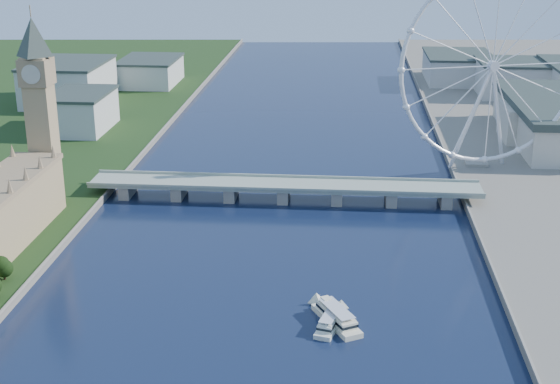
# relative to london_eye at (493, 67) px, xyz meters

# --- Properties ---
(big_ben) EXTENTS (20.02, 20.02, 110.00)m
(big_ben) POSITION_rel_london_eye_xyz_m (-247.98, -77.08, -0.95)
(big_ben) COLOR tan
(big_ben) RESTS_ON ground
(westminster_bridge) EXTENTS (220.00, 22.00, 9.50)m
(westminster_bridge) POSITION_rel_london_eye_xyz_m (-119.98, -55.08, -60.89)
(westminster_bridge) COLOR gray
(westminster_bridge) RESTS_ON ground
(london_eye) EXTENTS (113.60, 39.12, 124.30)m
(london_eye) POSITION_rel_london_eye_xyz_m (0.00, 0.00, 0.00)
(london_eye) COLOR silver
(london_eye) RESTS_ON ground
(county_hall) EXTENTS (54.00, 144.00, 35.00)m
(county_hall) POSITION_rel_london_eye_xyz_m (55.02, 74.92, -67.52)
(county_hall) COLOR beige
(county_hall) RESTS_ON ground
(city_skyline) EXTENTS (505.00, 280.00, 32.00)m
(city_skyline) POSITION_rel_london_eye_xyz_m (-80.75, 205.00, -50.56)
(city_skyline) COLOR beige
(city_skyline) RESTS_ON ground
(tour_boat_near) EXTENTS (22.77, 32.09, 7.12)m
(tour_boat_near) POSITION_rel_london_eye_xyz_m (-88.00, -195.85, -67.52)
(tour_boat_near) COLOR beige
(tour_boat_near) RESTS_ON ground
(tour_boat_far) EXTENTS (13.98, 28.27, 6.03)m
(tour_boat_far) POSITION_rel_london_eye_xyz_m (-90.19, -198.35, -67.52)
(tour_boat_far) COLOR silver
(tour_boat_far) RESTS_ON ground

